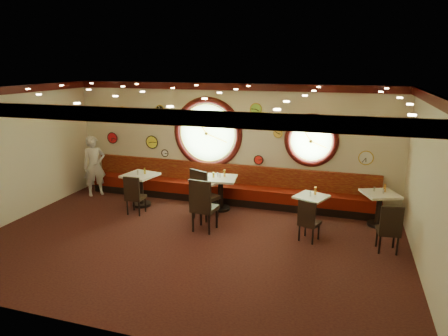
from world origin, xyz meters
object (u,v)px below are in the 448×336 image
table_c (221,189)px  waiter (94,166)px  condiment_a_pepper (138,173)px  chair_c (202,202)px  condiment_a_bottle (145,171)px  condiment_c_salt (218,175)px  condiment_e_salt (374,189)px  condiment_e_pepper (383,191)px  condiment_a_salt (138,172)px  table_e (379,205)px  condiment_b_pepper (208,178)px  condiment_e_bottle (385,188)px  condiment_b_salt (205,176)px  condiment_d_pepper (310,194)px  chair_b (202,191)px  condiment_d_bottle (315,191)px  chair_d (308,218)px  condiment_c_bottle (225,173)px  table_b (209,191)px  table_a (141,186)px  condiment_b_bottle (213,176)px  chair_e (390,226)px  chair_a (134,193)px  table_d (311,207)px  condiment_d_salt (311,193)px  condiment_c_pepper (220,176)px

table_c → waiter: size_ratio=0.51×
condiment_a_pepper → chair_c: bearing=-25.5°
condiment_a_bottle → waiter: (-1.80, 0.36, -0.09)m
condiment_c_salt → waiter: size_ratio=0.06×
condiment_a_bottle → condiment_e_salt: size_ratio=1.56×
condiment_e_pepper → condiment_a_salt: bearing=-176.4°
condiment_a_pepper → waiter: waiter is taller
table_e → condiment_b_pepper: 4.16m
chair_c → condiment_e_bottle: size_ratio=4.24×
condiment_b_salt → condiment_d_pepper: condiment_b_salt is taller
chair_b → condiment_d_bottle: size_ratio=4.26×
condiment_e_salt → condiment_a_bottle: bearing=-175.4°
chair_d → condiment_d_pepper: bearing=111.8°
condiment_a_pepper → condiment_c_bottle: condiment_c_bottle is taller
table_c → condiment_e_pepper: bearing=0.9°
table_b → condiment_e_pepper: 4.22m
table_a → condiment_a_pepper: 0.38m
condiment_c_bottle → waiter: size_ratio=0.11×
chair_b → waiter: 3.69m
table_a → chair_d: (4.48, -0.94, -0.01)m
table_b → condiment_d_pepper: 2.63m
condiment_b_pepper → condiment_b_bottle: size_ratio=0.55×
table_a → chair_e: bearing=-9.2°
condiment_c_salt → condiment_a_bottle: 1.95m
table_e → condiment_d_pepper: (-1.54, -0.50, 0.27)m
chair_a → waiter: waiter is taller
table_d → chair_a: 4.34m
condiment_c_salt → condiment_d_salt: bearing=-9.9°
condiment_b_salt → condiment_c_salt: 0.34m
table_d → condiment_c_bottle: 2.36m
chair_a → waiter: 2.16m
condiment_c_salt → condiment_a_pepper: (-2.06, -0.48, 0.00)m
table_c → condiment_d_pepper: size_ratio=8.66×
condiment_a_pepper → chair_a: bearing=-71.2°
table_a → chair_e: (6.09, -0.99, 0.03)m
chair_c → condiment_a_pepper: bearing=160.4°
condiment_a_pepper → condiment_b_pepper: condiment_a_pepper is taller
condiment_b_bottle → condiment_c_bottle: 0.30m
condiment_a_salt → condiment_b_salt: condiment_a_salt is taller
table_a → condiment_d_salt: size_ratio=8.50×
table_c → chair_a: size_ratio=1.42×
chair_b → condiment_d_bottle: chair_b is taller
chair_b → condiment_c_bottle: chair_b is taller
waiter → chair_c: bearing=-69.1°
condiment_a_salt → condiment_c_pepper: size_ratio=0.87×
table_a → condiment_c_pepper: size_ratio=9.06×
table_e → condiment_b_pepper: (-4.13, -0.26, 0.36)m
condiment_e_salt → table_b: bearing=-175.9°
chair_c → condiment_c_pepper: chair_c is taller
waiter → condiment_d_bottle: bearing=-50.4°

